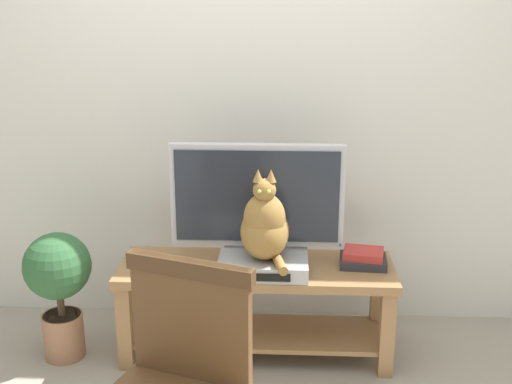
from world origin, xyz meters
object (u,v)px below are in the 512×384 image
Objects in this scene: tv_stand at (256,293)px; potted_plant at (59,281)px; book_stack at (363,258)px; cat at (265,226)px; tv at (257,201)px; media_box at (265,265)px; wooden_chair at (175,379)px.

potted_plant is (-0.98, -0.08, 0.08)m from tv_stand.
cat is at bearing -166.37° from book_stack.
cat is 0.54m from book_stack.
tv is at bearing 176.89° from book_stack.
potted_plant is at bearing -171.86° from tv.
book_stack reaches higher than media_box.
potted_plant is at bearing 127.20° from wooden_chair.
tv reaches higher than wooden_chair.
book_stack is 0.36× the size of potted_plant.
media_box is at bearing -59.93° from tv_stand.
tv reaches higher than tv_stand.
wooden_chair is at bearing -104.90° from media_box.
media_box is (0.04, -0.13, -0.28)m from tv.
book_stack is at bearing 4.22° from potted_plant.
potted_plant is at bearing -175.78° from book_stack.
media_box is at bearing 94.30° from cat.
media_box is at bearing -72.08° from tv.
media_box is 1.73× the size of book_stack.
tv is at bearing 78.82° from wooden_chair.
media_box is at bearing -168.04° from book_stack.
media_box is 1.02m from potted_plant.
media_box is 0.92× the size of cat.
wooden_chair is (-0.22, -1.13, -0.27)m from tv.
cat is 1.07m from potted_plant.
potted_plant is at bearing -179.53° from media_box.
tv is at bearing 89.97° from tv_stand.
tv_stand is at bearing -176.82° from book_stack.
media_box is 0.63× the size of potted_plant.
tv reaches higher than potted_plant.
cat is at bearing -0.35° from potted_plant.
wooden_chair reaches higher than potted_plant.
tv_stand is 0.47m from tv.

